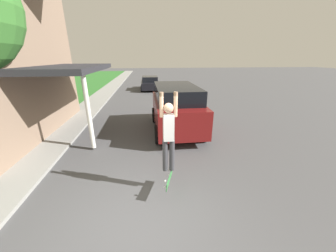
# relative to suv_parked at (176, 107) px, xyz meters

# --- Properties ---
(ground_plane) EXTENTS (120.00, 120.00, 0.00)m
(ground_plane) POSITION_rel_suv_parked_xyz_m (-1.73, -5.33, -1.13)
(ground_plane) COLOR #49494C
(sidewalk) EXTENTS (1.80, 80.00, 0.10)m
(sidewalk) POSITION_rel_suv_parked_xyz_m (-5.33, 0.67, -1.08)
(sidewalk) COLOR gray
(sidewalk) RESTS_ON ground_plane
(suv_parked) EXTENTS (2.14, 4.40, 2.10)m
(suv_parked) POSITION_rel_suv_parked_xyz_m (0.00, 0.00, 0.00)
(suv_parked) COLOR maroon
(suv_parked) RESTS_ON ground_plane
(car_down_street) EXTENTS (1.93, 4.01, 1.40)m
(car_down_street) POSITION_rel_suv_parked_xyz_m (-0.91, 12.10, -0.45)
(car_down_street) COLOR black
(car_down_street) RESTS_ON ground_plane
(skateboarder) EXTENTS (0.41, 0.23, 1.98)m
(skateboarder) POSITION_rel_suv_parked_xyz_m (-0.87, -4.27, 0.51)
(skateboarder) COLOR #38383D
(skateboarder) RESTS_ON ground_plane
(skateboard) EXTENTS (0.29, 0.76, 0.24)m
(skateboard) POSITION_rel_suv_parked_xyz_m (-0.87, -4.46, -0.66)
(skateboard) COLOR #337F3D
(skateboard) RESTS_ON ground_plane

